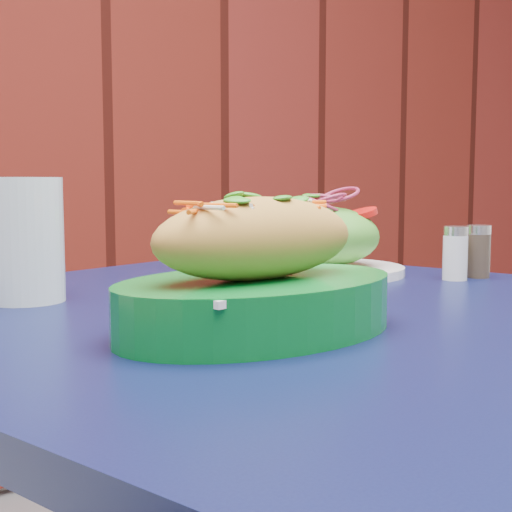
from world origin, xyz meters
TOP-DOWN VIEW (x-y plane):
  - cafe_table at (0.04, 1.58)m, footprint 1.01×1.01m
  - banh_mi_basket at (-0.06, 1.47)m, footprint 0.29×0.21m
  - salad_plate at (0.23, 1.74)m, footprint 0.22×0.22m
  - water_glass at (-0.18, 1.74)m, footprint 0.08×0.08m
  - salt_shaker at (0.34, 1.61)m, footprint 0.03×0.03m
  - pepper_shaker at (0.39, 1.61)m, footprint 0.03×0.03m

SIDE VIEW (x-z plane):
  - cafe_table at x=0.04m, z-range 0.29..1.04m
  - salt_shaker at x=0.34m, z-range 0.75..0.82m
  - pepper_shaker at x=0.39m, z-range 0.75..0.82m
  - salad_plate at x=0.23m, z-range 0.74..0.85m
  - banh_mi_basket at x=-0.06m, z-range 0.73..0.86m
  - water_glass at x=-0.18m, z-range 0.75..0.88m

